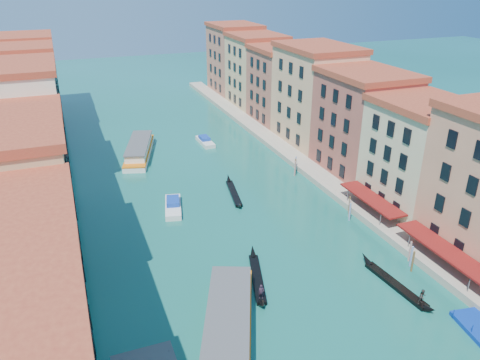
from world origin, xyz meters
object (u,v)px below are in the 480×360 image
(vaporetto_far, at_px, (139,149))
(gondola_right, at_px, (397,284))
(vaporetto_near, at_px, (228,329))
(gondola_fore, at_px, (257,277))

(vaporetto_far, bearing_deg, gondola_right, -52.80)
(vaporetto_near, relative_size, gondola_right, 1.64)
(gondola_fore, distance_m, gondola_right, 16.67)
(vaporetto_far, xyz_separation_m, gondola_right, (20.93, -54.85, -0.77))
(vaporetto_far, distance_m, gondola_fore, 47.90)
(gondola_fore, bearing_deg, vaporetto_far, 113.81)
(vaporetto_near, distance_m, gondola_right, 21.74)
(vaporetto_near, xyz_separation_m, gondola_fore, (6.74, 8.20, -0.96))
(vaporetto_far, xyz_separation_m, gondola_fore, (5.96, -47.52, -0.83))
(gondola_right, bearing_deg, gondola_fore, 148.98)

